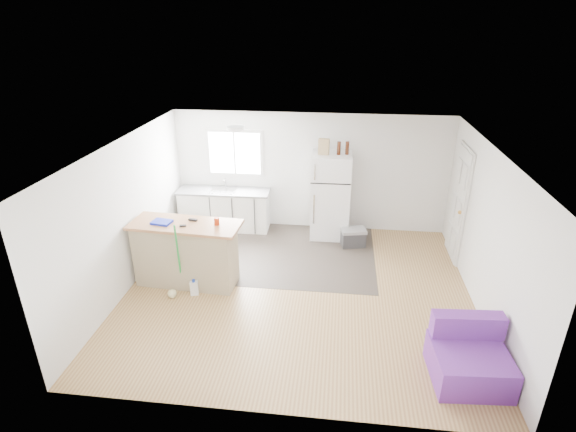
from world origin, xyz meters
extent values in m
cube|color=olive|center=(0.00, 0.00, -0.01)|extent=(5.50, 5.00, 0.01)
cube|color=white|center=(0.00, 0.00, 2.40)|extent=(5.50, 5.00, 0.01)
cube|color=white|center=(0.00, 2.50, 1.20)|extent=(5.50, 0.01, 2.40)
cube|color=white|center=(0.00, -2.50, 1.20)|extent=(5.50, 0.01, 2.40)
cube|color=white|center=(-2.75, 0.00, 1.20)|extent=(0.01, 5.00, 2.40)
cube|color=white|center=(2.75, 0.00, 1.20)|extent=(0.01, 5.00, 2.40)
cube|color=#332C26|center=(-0.73, 1.25, 0.00)|extent=(4.05, 2.50, 0.00)
cube|color=white|center=(-1.55, 2.49, 1.55)|extent=(1.18, 0.04, 0.98)
cube|color=white|center=(-1.55, 2.47, 1.55)|extent=(1.05, 0.01, 0.85)
cube|color=white|center=(-1.55, 2.46, 1.55)|extent=(0.03, 0.02, 0.85)
cube|color=white|center=(2.72, 1.55, 1.01)|extent=(0.05, 0.82, 2.03)
cube|color=white|center=(2.73, 1.55, 1.02)|extent=(0.03, 0.92, 2.10)
sphere|color=gold|center=(2.67, 1.23, 1.00)|extent=(0.07, 0.07, 0.07)
cylinder|color=white|center=(-1.20, 1.20, 2.36)|extent=(0.30, 0.30, 0.07)
cube|color=white|center=(-1.75, 2.21, 0.40)|extent=(1.84, 0.59, 0.80)
cube|color=slate|center=(-1.75, 2.21, 0.82)|extent=(1.89, 0.62, 0.04)
cube|color=silver|center=(-1.75, 2.18, 0.82)|extent=(0.51, 0.39, 0.05)
cube|color=tan|center=(-1.85, 0.05, 0.52)|extent=(1.64, 0.68, 1.04)
cube|color=#B6764E|center=(-1.82, 0.05, 1.06)|extent=(1.80, 0.79, 0.05)
cube|color=white|center=(0.43, 2.13, 0.85)|extent=(0.77, 0.72, 1.71)
cube|color=black|center=(0.43, 1.77, 1.23)|extent=(0.75, 0.03, 0.02)
cube|color=silver|center=(0.13, 1.77, 1.45)|extent=(0.03, 0.02, 0.31)
cube|color=silver|center=(0.13, 1.77, 0.70)|extent=(0.03, 0.02, 0.60)
cube|color=#313134|center=(0.90, 1.70, 0.15)|extent=(0.50, 0.39, 0.30)
cube|color=gray|center=(0.90, 1.70, 0.33)|extent=(0.52, 0.41, 0.06)
cube|color=purple|center=(2.26, -1.68, 0.21)|extent=(0.94, 0.89, 0.42)
cube|color=purple|center=(2.26, -1.37, 0.57)|extent=(0.90, 0.27, 0.31)
cube|color=white|center=(-1.64, -0.30, 0.12)|extent=(0.14, 0.12, 0.23)
cylinder|color=#1A3BB7|center=(-1.64, -0.30, 0.25)|extent=(0.05, 0.05, 0.04)
cylinder|color=green|center=(-1.84, -0.30, 0.66)|extent=(0.14, 0.33, 1.25)
sphere|color=beige|center=(-1.96, -0.42, 0.06)|extent=(0.14, 0.14, 0.14)
cylinder|color=#BB2E0B|center=(-1.30, 0.07, 1.14)|extent=(0.08, 0.08, 0.12)
cube|color=#1323BB|center=(-2.19, 0.02, 1.10)|extent=(0.33, 0.26, 0.04)
cube|color=black|center=(-1.72, 0.17, 1.10)|extent=(0.15, 0.08, 0.03)
cube|color=black|center=(-1.81, -0.06, 1.10)|extent=(0.11, 0.06, 0.03)
cube|color=tan|center=(0.27, 2.06, 1.86)|extent=(0.21, 0.13, 0.30)
cylinder|color=#3D190B|center=(0.55, 2.08, 1.83)|extent=(0.08, 0.08, 0.25)
cylinder|color=#3D190B|center=(0.70, 2.12, 1.83)|extent=(0.08, 0.08, 0.25)
camera|label=1|loc=(0.57, -6.16, 4.09)|focal=28.00mm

